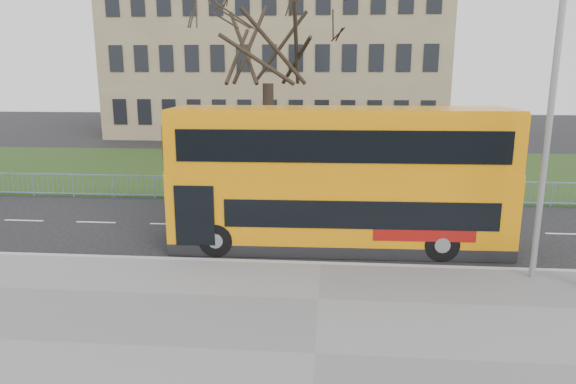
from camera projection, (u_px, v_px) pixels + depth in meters
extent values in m
plane|color=black|center=(322.00, 250.00, 17.17)|extent=(120.00, 120.00, 0.00)
cube|color=slate|center=(315.00, 356.00, 10.60)|extent=(80.00, 10.50, 0.12)
cube|color=#9C9D9F|center=(321.00, 264.00, 15.65)|extent=(80.00, 0.20, 0.14)
cube|color=#243B15|center=(327.00, 170.00, 31.04)|extent=(80.00, 15.40, 0.08)
cube|color=#867255|center=(279.00, 60.00, 49.97)|extent=(30.00, 15.00, 14.00)
cube|color=orange|center=(338.00, 206.00, 17.20)|extent=(11.08, 2.88, 2.05)
cube|color=orange|center=(339.00, 171.00, 16.92)|extent=(11.08, 2.88, 0.35)
cube|color=orange|center=(340.00, 138.00, 16.68)|extent=(11.02, 2.83, 1.84)
cube|color=black|center=(360.00, 215.00, 15.85)|extent=(8.50, 0.24, 0.89)
cube|color=black|center=(341.00, 147.00, 15.43)|extent=(10.14, 0.28, 1.00)
cylinder|color=black|center=(216.00, 240.00, 16.47)|extent=(1.10, 0.32, 1.09)
cylinder|color=black|center=(442.00, 244.00, 16.04)|extent=(1.10, 0.32, 1.09)
cylinder|color=gray|center=(549.00, 126.00, 13.60)|extent=(0.17, 0.17, 8.56)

